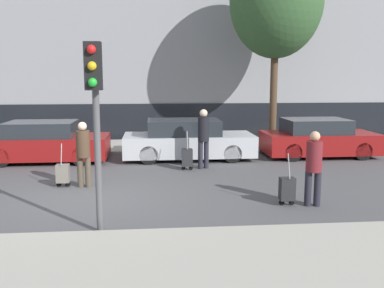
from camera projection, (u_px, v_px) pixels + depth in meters
name	position (u px, v px, depth m)	size (l,w,h in m)	color
ground_plane	(89.00, 198.00, 9.95)	(80.00, 80.00, 0.00)	#4C4C4F
sidewalk_near	(51.00, 266.00, 6.25)	(28.00, 2.50, 0.12)	#A39E93
sidewalk_far	(115.00, 147.00, 16.83)	(28.00, 3.00, 0.12)	#A39E93
building_facade	(119.00, 26.00, 19.79)	(28.00, 3.30, 10.19)	gray
parked_car_1	(46.00, 143.00, 14.13)	(3.97, 1.86, 1.33)	maroon
parked_car_2	(188.00, 140.00, 14.57)	(4.39, 1.83, 1.35)	#B7BABF
parked_car_3	(318.00, 139.00, 15.03)	(3.90, 1.84, 1.33)	maroon
pedestrian_left	(83.00, 150.00, 10.79)	(0.35, 0.34, 1.67)	#4C4233
trolley_left	(63.00, 173.00, 10.90)	(0.34, 0.29, 1.12)	slate
pedestrian_center	(203.00, 135.00, 12.98)	(0.34, 0.34, 1.82)	#23232D
trolley_center	(187.00, 158.00, 12.85)	(0.34, 0.29, 1.19)	#262628
pedestrian_right	(314.00, 164.00, 9.20)	(0.35, 0.34, 1.65)	#23232D
trolley_right	(287.00, 189.00, 9.33)	(0.34, 0.29, 1.16)	#262628
traffic_light	(95.00, 99.00, 7.29)	(0.28, 0.47, 3.37)	#515154
bare_tree_near_crossing	(276.00, 1.00, 15.94)	(3.49, 3.49, 7.61)	#4C3826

